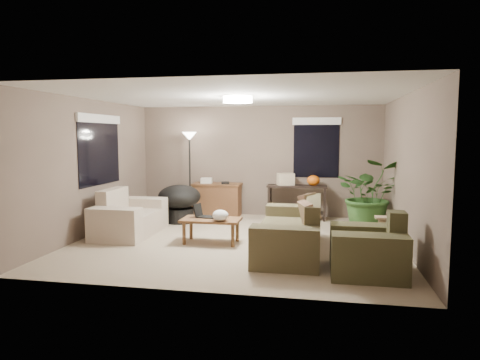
% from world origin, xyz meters
% --- Properties ---
extents(room_shell, '(5.50, 5.50, 5.50)m').
position_xyz_m(room_shell, '(0.00, 0.00, 1.25)').
color(room_shell, tan).
rests_on(room_shell, ground).
extents(main_sofa, '(0.95, 2.20, 0.85)m').
position_xyz_m(main_sofa, '(0.98, -0.57, 0.29)').
color(main_sofa, '#4B442D').
rests_on(main_sofa, ground).
extents(throw_pillows, '(0.40, 1.40, 0.47)m').
position_xyz_m(throw_pillows, '(1.24, -0.57, 0.65)').
color(throw_pillows, '#8C7251').
rests_on(throw_pillows, main_sofa).
extents(loveseat, '(0.90, 1.60, 0.85)m').
position_xyz_m(loveseat, '(-2.10, 0.11, 0.30)').
color(loveseat, beige).
rests_on(loveseat, ground).
extents(armchair, '(0.95, 1.00, 0.85)m').
position_xyz_m(armchair, '(2.05, -1.43, 0.30)').
color(armchair, '#4D4B2E').
rests_on(armchair, ground).
extents(coffee_table, '(1.00, 0.55, 0.42)m').
position_xyz_m(coffee_table, '(-0.43, -0.23, 0.36)').
color(coffee_table, brown).
rests_on(coffee_table, ground).
extents(laptop, '(0.40, 0.27, 0.24)m').
position_xyz_m(laptop, '(-0.59, -0.13, 0.48)').
color(laptop, black).
rests_on(laptop, coffee_table).
extents(plastic_bag, '(0.27, 0.25, 0.19)m').
position_xyz_m(plastic_bag, '(-0.23, -0.38, 0.51)').
color(plastic_bag, white).
rests_on(plastic_bag, coffee_table).
extents(desk, '(1.10, 0.50, 0.75)m').
position_xyz_m(desk, '(-0.90, 2.20, 0.38)').
color(desk, brown).
rests_on(desk, ground).
extents(desk_papers, '(0.70, 0.29, 0.12)m').
position_xyz_m(desk_papers, '(-1.06, 2.19, 0.80)').
color(desk_papers, silver).
rests_on(desk_papers, desk).
extents(console_table, '(1.30, 0.40, 0.75)m').
position_xyz_m(console_table, '(0.91, 2.15, 0.44)').
color(console_table, black).
rests_on(console_table, ground).
extents(pumpkin, '(0.32, 0.32, 0.23)m').
position_xyz_m(pumpkin, '(1.26, 2.15, 0.86)').
color(pumpkin, orange).
rests_on(pumpkin, console_table).
extents(cardboard_box, '(0.41, 0.36, 0.26)m').
position_xyz_m(cardboard_box, '(0.66, 2.15, 0.88)').
color(cardboard_box, beige).
rests_on(cardboard_box, console_table).
extents(papasan_chair, '(0.93, 0.93, 0.80)m').
position_xyz_m(papasan_chair, '(-1.52, 1.35, 0.47)').
color(papasan_chair, black).
rests_on(papasan_chair, ground).
extents(floor_lamp, '(0.32, 0.32, 1.91)m').
position_xyz_m(floor_lamp, '(-1.48, 1.96, 1.60)').
color(floor_lamp, black).
rests_on(floor_lamp, ground).
extents(ceiling_fixture, '(0.50, 0.50, 0.10)m').
position_xyz_m(ceiling_fixture, '(0.00, 0.00, 2.44)').
color(ceiling_fixture, white).
rests_on(ceiling_fixture, room_shell).
extents(houseplant, '(1.26, 1.40, 1.09)m').
position_xyz_m(houseplant, '(2.35, 1.31, 0.55)').
color(houseplant, '#2D5923').
rests_on(houseplant, ground).
extents(cat_scratching_post, '(0.32, 0.32, 0.50)m').
position_xyz_m(cat_scratching_post, '(2.42, 0.08, 0.21)').
color(cat_scratching_post, tan).
rests_on(cat_scratching_post, ground).
extents(window_left, '(0.05, 1.56, 1.33)m').
position_xyz_m(window_left, '(-2.73, 0.30, 1.78)').
color(window_left, black).
rests_on(window_left, room_shell).
extents(window_back, '(1.06, 0.05, 1.33)m').
position_xyz_m(window_back, '(1.30, 2.48, 1.79)').
color(window_back, black).
rests_on(window_back, room_shell).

